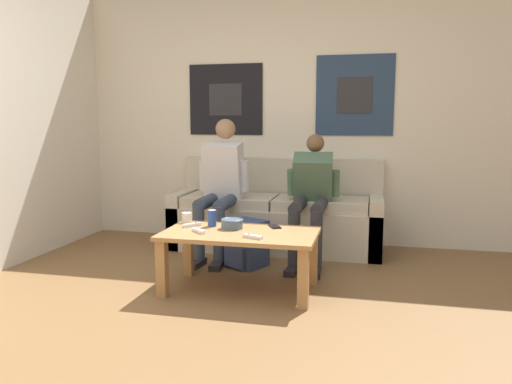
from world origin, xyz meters
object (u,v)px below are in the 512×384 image
Objects in this scene: couch at (277,218)px; person_seated_adult at (220,183)px; backpack at (245,245)px; drink_can_blue at (212,218)px; game_controller_far_center at (199,231)px; pillar_candle at (187,218)px; coffee_table at (240,242)px; game_controller_near_right at (253,237)px; game_controller_near_left at (192,225)px; ceramic_bowl at (231,223)px; person_seated_teen at (311,193)px; cell_phone at (275,226)px.

person_seated_adult reaches higher than couch.
backpack is 0.57m from drink_can_blue.
pillar_candle is at bearing 123.96° from game_controller_far_center.
couch is 15.95× the size of drink_can_blue.
backpack is at bearing 100.75° from coffee_table.
coffee_table reaches higher than backpack.
game_controller_near_right is at bearing -11.42° from game_controller_far_center.
game_controller_near_left is (-0.14, -0.05, -0.05)m from drink_can_blue.
ceramic_bowl reaches higher than game_controller_far_center.
drink_can_blue is at bearing 83.56° from game_controller_far_center.
drink_can_blue is (0.23, -0.08, 0.02)m from pillar_candle.
cell_phone is at bearing -104.79° from person_seated_teen.
game_controller_near_right reaches higher than coffee_table.
couch reaches higher than game_controller_near_right.
pillar_candle is 0.69× the size of game_controller_near_left.
drink_can_blue is 0.16m from game_controller_near_left.
couch is 11.88× the size of ceramic_bowl.
cell_phone reaches higher than coffee_table.
backpack is 0.85m from game_controller_near_right.
game_controller_near_left is at bearing -179.80° from ceramic_bowl.
person_seated_teen is (0.40, 0.90, 0.24)m from coffee_table.
person_seated_teen is 8.40× the size of game_controller_near_left.
coffee_table is 0.41m from game_controller_near_left.
drink_can_blue is at bearing 164.56° from ceramic_bowl.
game_controller_near_right and game_controller_far_center have the same top height.
coffee_table is at bearing -44.50° from ceramic_bowl.
person_seated_teen reaches higher than pillar_candle.
cell_phone is at bearing 43.96° from coffee_table.
ceramic_bowl is at bearing 43.80° from game_controller_far_center.
drink_can_blue is 0.95× the size of game_controller_near_left.
person_seated_teen is 0.96m from ceramic_bowl.
game_controller_far_center is (-0.17, -0.69, 0.26)m from backpack.
pillar_candle reaches higher than backpack.
coffee_table is 0.31m from cell_phone.
couch reaches higher than ceramic_bowl.
couch reaches higher than game_controller_far_center.
backpack is at bearing 76.45° from game_controller_far_center.
couch is 1.40m from game_controller_far_center.
person_seated_teen reaches higher than game_controller_near_right.
person_seated_teen is 8.85× the size of drink_can_blue.
coffee_table is 12.08× the size of pillar_candle.
person_seated_teen is 1.01m from drink_can_blue.
person_seated_adult is 0.82m from person_seated_teen.
person_seated_adult is 1.23m from game_controller_near_right.
game_controller_near_right is at bearing -72.00° from backpack.
game_controller_near_left is (0.09, -0.13, -0.03)m from pillar_candle.
backpack is at bearing 92.73° from ceramic_bowl.
drink_can_blue is at bearing -130.08° from person_seated_teen.
game_controller_near_left is at bearing -162.23° from drink_can_blue.
backpack is 0.64m from game_controller_near_left.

